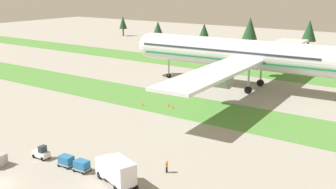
{
  "coord_description": "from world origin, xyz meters",
  "views": [
    {
      "loc": [
        43.54,
        -25.1,
        24.16
      ],
      "look_at": [
        1.32,
        35.64,
        4.0
      ],
      "focal_mm": 43.03,
      "sensor_mm": 36.0,
      "label": 1
    }
  ],
  "objects_px": {
    "cargo_dolly_lead": "(66,160)",
    "airliner": "(246,54)",
    "taxiway_marker_1": "(244,121)",
    "taxiway_marker_2": "(169,105)",
    "ground_crew_marshaller": "(167,166)",
    "ground_crew_loader": "(124,186)",
    "taxiway_marker_3": "(143,104)",
    "taxiway_marker_0": "(173,107)",
    "catering_truck": "(116,170)",
    "baggage_tug": "(41,153)",
    "cargo_dolly_second": "(82,165)"
  },
  "relations": [
    {
      "from": "baggage_tug",
      "to": "cargo_dolly_lead",
      "type": "bearing_deg",
      "value": -90.0
    },
    {
      "from": "cargo_dolly_lead",
      "to": "taxiway_marker_3",
      "type": "xyz_separation_m",
      "value": [
        -9.43,
        28.82,
        -0.59
      ]
    },
    {
      "from": "cargo_dolly_lead",
      "to": "catering_truck",
      "type": "relative_size",
      "value": 0.31
    },
    {
      "from": "cargo_dolly_second",
      "to": "ground_crew_marshaller",
      "type": "relative_size",
      "value": 1.3
    },
    {
      "from": "baggage_tug",
      "to": "taxiway_marker_1",
      "type": "relative_size",
      "value": 5.87
    },
    {
      "from": "taxiway_marker_2",
      "to": "taxiway_marker_3",
      "type": "bearing_deg",
      "value": -152.15
    },
    {
      "from": "ground_crew_marshaller",
      "to": "taxiway_marker_2",
      "type": "relative_size",
      "value": 2.63
    },
    {
      "from": "ground_crew_loader",
      "to": "taxiway_marker_2",
      "type": "relative_size",
      "value": 2.63
    },
    {
      "from": "cargo_dolly_second",
      "to": "taxiway_marker_1",
      "type": "height_order",
      "value": "cargo_dolly_second"
    },
    {
      "from": "airliner",
      "to": "ground_crew_loader",
      "type": "distance_m",
      "value": 56.51
    },
    {
      "from": "cargo_dolly_lead",
      "to": "taxiway_marker_0",
      "type": "xyz_separation_m",
      "value": [
        -3.09,
        30.63,
        -0.57
      ]
    },
    {
      "from": "airliner",
      "to": "taxiway_marker_0",
      "type": "bearing_deg",
      "value": 165.02
    },
    {
      "from": "cargo_dolly_lead",
      "to": "taxiway_marker_1",
      "type": "distance_m",
      "value": 33.35
    },
    {
      "from": "airliner",
      "to": "taxiway_marker_3",
      "type": "height_order",
      "value": "airliner"
    },
    {
      "from": "taxiway_marker_3",
      "to": "cargo_dolly_lead",
      "type": "bearing_deg",
      "value": -71.89
    },
    {
      "from": "catering_truck",
      "to": "taxiway_marker_3",
      "type": "bearing_deg",
      "value": 52.06
    },
    {
      "from": "taxiway_marker_2",
      "to": "ground_crew_loader",
      "type": "bearing_deg",
      "value": -63.79
    },
    {
      "from": "baggage_tug",
      "to": "ground_crew_marshaller",
      "type": "height_order",
      "value": "baggage_tug"
    },
    {
      "from": "baggage_tug",
      "to": "taxiway_marker_2",
      "type": "relative_size",
      "value": 4.01
    },
    {
      "from": "baggage_tug",
      "to": "ground_crew_loader",
      "type": "bearing_deg",
      "value": -95.65
    },
    {
      "from": "cargo_dolly_second",
      "to": "taxiway_marker_3",
      "type": "xyz_separation_m",
      "value": [
        -12.32,
        28.69,
        -0.59
      ]
    },
    {
      "from": "cargo_dolly_lead",
      "to": "taxiway_marker_2",
      "type": "xyz_separation_m",
      "value": [
        -4.58,
        31.38,
        -0.59
      ]
    },
    {
      "from": "cargo_dolly_lead",
      "to": "taxiway_marker_1",
      "type": "relative_size",
      "value": 5.0
    },
    {
      "from": "airliner",
      "to": "ground_crew_marshaller",
      "type": "height_order",
      "value": "airliner"
    },
    {
      "from": "baggage_tug",
      "to": "ground_crew_loader",
      "type": "xyz_separation_m",
      "value": [
        16.43,
        -0.87,
        0.13
      ]
    },
    {
      "from": "ground_crew_loader",
      "to": "taxiway_marker_2",
      "type": "bearing_deg",
      "value": -108.48
    },
    {
      "from": "airliner",
      "to": "taxiway_marker_1",
      "type": "height_order",
      "value": "airliner"
    },
    {
      "from": "ground_crew_loader",
      "to": "taxiway_marker_1",
      "type": "distance_m",
      "value": 32.07
    },
    {
      "from": "cargo_dolly_lead",
      "to": "taxiway_marker_2",
      "type": "relative_size",
      "value": 3.42
    },
    {
      "from": "airliner",
      "to": "cargo_dolly_lead",
      "type": "distance_m",
      "value": 54.67
    },
    {
      "from": "ground_crew_loader",
      "to": "taxiway_marker_1",
      "type": "xyz_separation_m",
      "value": [
        1.01,
        32.04,
        -0.72
      ]
    },
    {
      "from": "airliner",
      "to": "ground_crew_marshaller",
      "type": "bearing_deg",
      "value": -170.44
    },
    {
      "from": "cargo_dolly_lead",
      "to": "ground_crew_loader",
      "type": "height_order",
      "value": "ground_crew_loader"
    },
    {
      "from": "baggage_tug",
      "to": "taxiway_marker_0",
      "type": "bearing_deg",
      "value": -6.18
    },
    {
      "from": "baggage_tug",
      "to": "taxiway_marker_3",
      "type": "bearing_deg",
      "value": 6.01
    },
    {
      "from": "taxiway_marker_0",
      "to": "catering_truck",
      "type": "bearing_deg",
      "value": -68.21
    },
    {
      "from": "cargo_dolly_lead",
      "to": "taxiway_marker_3",
      "type": "bearing_deg",
      "value": 15.5
    },
    {
      "from": "baggage_tug",
      "to": "cargo_dolly_second",
      "type": "xyz_separation_m",
      "value": [
        7.92,
        0.36,
        0.1
      ]
    },
    {
      "from": "cargo_dolly_lead",
      "to": "cargo_dolly_second",
      "type": "bearing_deg",
      "value": -90.0
    },
    {
      "from": "taxiway_marker_2",
      "to": "taxiway_marker_3",
      "type": "distance_m",
      "value": 5.47
    },
    {
      "from": "catering_truck",
      "to": "taxiway_marker_3",
      "type": "distance_m",
      "value": 34.27
    },
    {
      "from": "cargo_dolly_lead",
      "to": "ground_crew_marshaller",
      "type": "xyz_separation_m",
      "value": [
        12.42,
        6.35,
        0.03
      ]
    },
    {
      "from": "catering_truck",
      "to": "baggage_tug",
      "type": "bearing_deg",
      "value": 110.38
    },
    {
      "from": "cargo_dolly_lead",
      "to": "airliner",
      "type": "bearing_deg",
      "value": -4.73
    },
    {
      "from": "ground_crew_marshaller",
      "to": "taxiway_marker_3",
      "type": "bearing_deg",
      "value": -145.63
    },
    {
      "from": "taxiway_marker_1",
      "to": "taxiway_marker_2",
      "type": "height_order",
      "value": "taxiway_marker_2"
    },
    {
      "from": "ground_crew_marshaller",
      "to": "ground_crew_loader",
      "type": "bearing_deg",
      "value": -17.55
    },
    {
      "from": "catering_truck",
      "to": "ground_crew_loader",
      "type": "distance_m",
      "value": 2.74
    },
    {
      "from": "airliner",
      "to": "taxiway_marker_2",
      "type": "height_order",
      "value": "airliner"
    },
    {
      "from": "taxiway_marker_1",
      "to": "taxiway_marker_2",
      "type": "bearing_deg",
      "value": 178.53
    }
  ]
}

